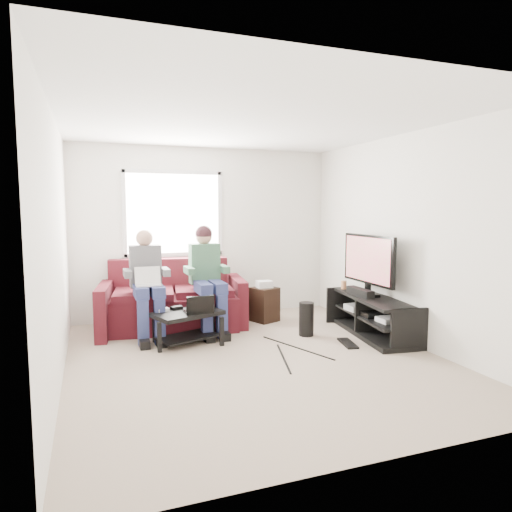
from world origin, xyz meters
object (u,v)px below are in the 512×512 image
at_px(sofa, 174,303).
at_px(tv_stand, 371,318).
at_px(tv, 368,261).
at_px(subwoofer, 306,319).
at_px(end_table, 264,303).
at_px(coffee_table, 187,320).

xyz_separation_m(sofa, tv_stand, (2.39, -1.30, -0.11)).
height_order(tv, subwoofer, tv).
relative_size(tv, end_table, 1.81).
relative_size(subwoofer, end_table, 0.73).
relative_size(coffee_table, tv_stand, 0.58).
bearing_deg(tv_stand, coffee_table, 169.26).
distance_m(tv, subwoofer, 1.13).
relative_size(coffee_table, subwoofer, 2.10).
bearing_deg(subwoofer, sofa, 147.14).
distance_m(tv_stand, tv, 0.75).
height_order(coffee_table, tv_stand, tv_stand).
relative_size(coffee_table, end_table, 1.54).
relative_size(sofa, end_table, 3.54).
height_order(sofa, end_table, sofa).
xyz_separation_m(tv, subwoofer, (-0.81, 0.18, -0.76)).
xyz_separation_m(coffee_table, subwoofer, (1.55, -0.17, -0.08)).
bearing_deg(subwoofer, coffee_table, 173.87).
distance_m(sofa, tv_stand, 2.73).
relative_size(sofa, tv, 1.95).
distance_m(subwoofer, end_table, 0.95).
bearing_deg(sofa, coffee_table, -88.42).
xyz_separation_m(tv_stand, tv, (-0.00, 0.10, 0.75)).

